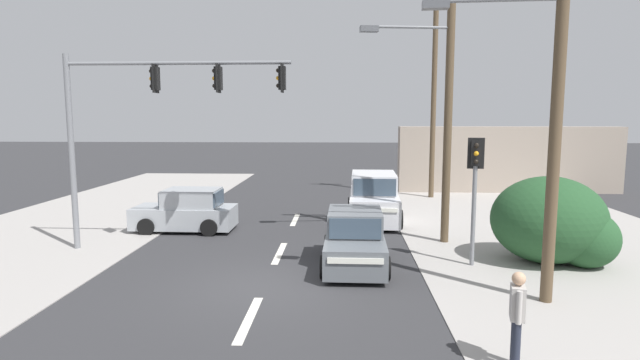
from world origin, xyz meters
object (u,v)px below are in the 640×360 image
utility_pole_midground_right (445,84)px  utility_pole_foreground_right (552,79)px  pedestrian_at_kerb (517,314)px  suv_receding_far (373,199)px  hatchback_oncoming_near (187,212)px  traffic_signal_mast (146,109)px  pedestal_signal_right_kerb (475,180)px  utility_pole_background_right (434,87)px  hatchback_kerbside_parked (355,241)px

utility_pole_midground_right → utility_pole_foreground_right: bearing=-77.5°
utility_pole_midground_right → pedestrian_at_kerb: (-0.38, -8.33, -4.22)m
suv_receding_far → hatchback_oncoming_near: bearing=-163.2°
hatchback_oncoming_near → pedestrian_at_kerb: pedestrian_at_kerb is taller
traffic_signal_mast → hatchback_oncoming_near: traffic_signal_mast is taller
traffic_signal_mast → pedestal_signal_right_kerb: size_ratio=1.94×
utility_pole_foreground_right → pedestal_signal_right_kerb: utility_pole_foreground_right is taller
suv_receding_far → hatchback_oncoming_near: 7.20m
hatchback_oncoming_near → utility_pole_midground_right: bearing=-8.5°
traffic_signal_mast → utility_pole_background_right: bearing=45.6°
utility_pole_background_right → pedestrian_at_kerb: bearing=-95.5°
utility_pole_background_right → traffic_signal_mast: (-10.49, -10.70, -1.24)m
pedestrian_at_kerb → pedestal_signal_right_kerb: bearing=82.6°
traffic_signal_mast → hatchback_oncoming_near: size_ratio=1.89×
utility_pole_midground_right → traffic_signal_mast: bearing=-171.5°
utility_pole_midground_right → suv_receding_far: size_ratio=2.08×
hatchback_kerbside_parked → suv_receding_far: (0.88, 6.10, 0.18)m
utility_pole_background_right → pedestal_signal_right_kerb: 12.40m
utility_pole_background_right → hatchback_kerbside_parked: utility_pole_background_right is taller
traffic_signal_mast → suv_receding_far: size_ratio=1.50×
traffic_signal_mast → pedestal_signal_right_kerb: (9.54, -1.25, -1.94)m
utility_pole_foreground_right → pedestrian_at_kerb: size_ratio=5.59×
pedestal_signal_right_kerb → utility_pole_background_right: bearing=85.4°
hatchback_oncoming_near → suv_receding_far: bearing=16.8°
utility_pole_background_right → pedestrian_at_kerb: utility_pole_background_right is taller
utility_pole_foreground_right → hatchback_kerbside_parked: 6.40m
suv_receding_far → pedestrian_at_kerb: bearing=-82.1°
pedestal_signal_right_kerb → suv_receding_far: pedestal_signal_right_kerb is taller
traffic_signal_mast → hatchback_oncoming_near: bearing=84.0°
utility_pole_foreground_right → hatchback_oncoming_near: bearing=146.6°
utility_pole_background_right → pedestrian_at_kerb: 18.35m
pedestal_signal_right_kerb → pedestrian_at_kerb: pedestal_signal_right_kerb is taller
suv_receding_far → utility_pole_background_right: bearing=60.8°
utility_pole_midground_right → suv_receding_far: bearing=120.5°
utility_pole_background_right → hatchback_oncoming_near: (-10.21, -8.01, -4.89)m
utility_pole_foreground_right → suv_receding_far: size_ratio=1.98×
hatchback_oncoming_near → utility_pole_background_right: bearing=38.1°
utility_pole_background_right → suv_receding_far: bearing=-119.2°
hatchback_kerbside_parked → hatchback_oncoming_near: 7.23m
utility_pole_foreground_right → traffic_signal_mast: (-10.35, 3.94, -0.56)m
utility_pole_background_right → suv_receding_far: utility_pole_background_right is taller
traffic_signal_mast → hatchback_oncoming_near: 4.55m
utility_pole_background_right → utility_pole_midground_right: bearing=-98.0°
utility_pole_foreground_right → pedestal_signal_right_kerb: size_ratio=2.56×
hatchback_kerbside_parked → utility_pole_midground_right: bearing=43.0°
utility_pole_midground_right → hatchback_kerbside_parked: bearing=-137.0°
suv_receding_far → pedestrian_at_kerb: 11.84m
pedestal_signal_right_kerb → traffic_signal_mast: bearing=172.6°
pedestal_signal_right_kerb → hatchback_oncoming_near: size_ratio=0.98×
traffic_signal_mast → pedestrian_at_kerb: size_ratio=4.23×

